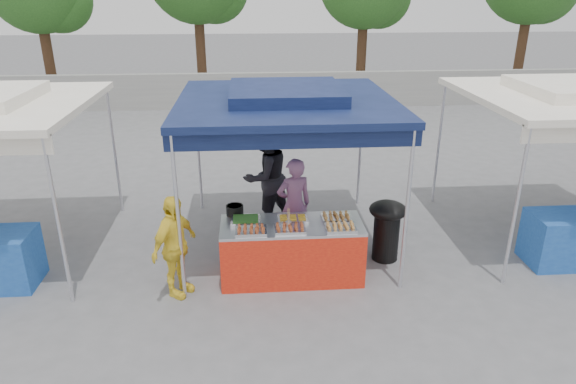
{
  "coord_description": "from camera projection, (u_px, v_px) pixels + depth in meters",
  "views": [
    {
      "loc": [
        -0.54,
        -6.57,
        3.97
      ],
      "look_at": [
        0.0,
        0.6,
        1.05
      ],
      "focal_mm": 32.0,
      "sensor_mm": 36.0,
      "label": 1
    }
  ],
  "objects": [
    {
      "name": "crate_stacked",
      "position": [
        307.0,
        227.0,
        7.93
      ],
      "size": [
        0.51,
        0.36,
        0.31
      ],
      "primitive_type": "cube",
      "color": "#163AB3",
      "rests_on": "crate_right"
    },
    {
      "name": "ground_plane",
      "position": [
        291.0,
        273.0,
        7.6
      ],
      "size": [
        80.0,
        80.0,
        0.0
      ],
      "primitive_type": "plane",
      "color": "slate"
    },
    {
      "name": "cooking_pot",
      "position": [
        235.0,
        210.0,
        7.45
      ],
      "size": [
        0.25,
        0.25,
        0.15
      ],
      "primitive_type": "cylinder",
      "color": "black",
      "rests_on": "vendor_table"
    },
    {
      "name": "food_tray_fm",
      "position": [
        290.0,
        229.0,
        6.97
      ],
      "size": [
        0.42,
        0.3,
        0.07
      ],
      "color": "silver",
      "rests_on": "vendor_table"
    },
    {
      "name": "main_canopy",
      "position": [
        286.0,
        100.0,
        7.6
      ],
      "size": [
        3.2,
        3.2,
        2.57
      ],
      "color": "silver",
      "rests_on": "ground_plane"
    },
    {
      "name": "helper_man",
      "position": [
        266.0,
        177.0,
        8.75
      ],
      "size": [
        1.13,
        1.09,
        1.83
      ],
      "primitive_type": "imported",
      "rotation": [
        0.0,
        0.0,
        3.78
      ],
      "color": "black",
      "rests_on": "ground_plane"
    },
    {
      "name": "crate_left",
      "position": [
        254.0,
        250.0,
        7.95
      ],
      "size": [
        0.5,
        0.35,
        0.3
      ],
      "primitive_type": "cube",
      "color": "#163AB3",
      "rests_on": "ground_plane"
    },
    {
      "name": "food_tray_fr",
      "position": [
        341.0,
        228.0,
        7.0
      ],
      "size": [
        0.42,
        0.3,
        0.07
      ],
      "color": "silver",
      "rests_on": "vendor_table"
    },
    {
      "name": "back_wall",
      "position": [
        265.0,
        90.0,
        17.54
      ],
      "size": [
        40.0,
        0.25,
        1.2
      ],
      "primitive_type": "cube",
      "color": "gray",
      "rests_on": "ground_plane"
    },
    {
      "name": "food_tray_fl",
      "position": [
        251.0,
        231.0,
        6.91
      ],
      "size": [
        0.42,
        0.3,
        0.07
      ],
      "color": "silver",
      "rests_on": "vendor_table"
    },
    {
      "name": "food_tray_bl",
      "position": [
        246.0,
        220.0,
        7.22
      ],
      "size": [
        0.42,
        0.3,
        0.07
      ],
      "color": "silver",
      "rests_on": "vendor_table"
    },
    {
      "name": "crate_right",
      "position": [
        307.0,
        245.0,
        8.05
      ],
      "size": [
        0.54,
        0.38,
        0.33
      ],
      "primitive_type": "cube",
      "color": "#163AB3",
      "rests_on": "ground_plane"
    },
    {
      "name": "vendor_woman",
      "position": [
        294.0,
        205.0,
        8.01
      ],
      "size": [
        0.63,
        0.5,
        1.53
      ],
      "primitive_type": "imported",
      "rotation": [
        0.0,
        0.0,
        3.4
      ],
      "color": "#97608B",
      "rests_on": "ground_plane"
    },
    {
      "name": "vendor_table",
      "position": [
        292.0,
        251.0,
        7.35
      ],
      "size": [
        2.0,
        0.8,
        0.85
      ],
      "color": "red",
      "rests_on": "ground_plane"
    },
    {
      "name": "food_tray_bm",
      "position": [
        293.0,
        219.0,
        7.26
      ],
      "size": [
        0.42,
        0.3,
        0.07
      ],
      "color": "silver",
      "rests_on": "vendor_table"
    },
    {
      "name": "customer_person",
      "position": [
        175.0,
        247.0,
        6.82
      ],
      "size": [
        0.74,
        0.91,
        1.45
      ],
      "primitive_type": "imported",
      "rotation": [
        0.0,
        0.0,
        1.03
      ],
      "color": "yellow",
      "rests_on": "ground_plane"
    },
    {
      "name": "skewer_cup",
      "position": [
        289.0,
        225.0,
        7.02
      ],
      "size": [
        0.09,
        0.09,
        0.11
      ],
      "primitive_type": "cylinder",
      "color": "silver",
      "rests_on": "vendor_table"
    },
    {
      "name": "food_tray_br",
      "position": [
        336.0,
        217.0,
        7.31
      ],
      "size": [
        0.42,
        0.3,
        0.07
      ],
      "color": "silver",
      "rests_on": "vendor_table"
    },
    {
      "name": "wok_burner",
      "position": [
        387.0,
        225.0,
        7.79
      ],
      "size": [
        0.57,
        0.57,
        0.96
      ],
      "rotation": [
        0.0,
        0.0,
        0.06
      ],
      "color": "black",
      "rests_on": "ground_plane"
    }
  ]
}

